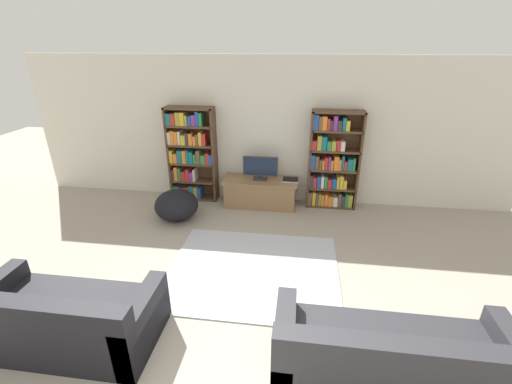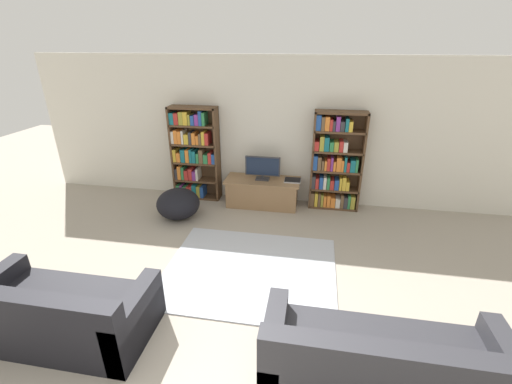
% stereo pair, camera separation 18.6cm
% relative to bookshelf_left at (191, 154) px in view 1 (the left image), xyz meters
% --- Properties ---
extents(wall_back, '(8.80, 0.06, 2.60)m').
position_rel_bookshelf_left_xyz_m(wall_back, '(1.40, 0.18, 0.42)').
color(wall_back, silver).
rests_on(wall_back, ground_plane).
extents(bookshelf_left, '(0.88, 0.30, 1.74)m').
position_rel_bookshelf_left_xyz_m(bookshelf_left, '(0.00, 0.00, 0.00)').
color(bookshelf_left, '#513823').
rests_on(bookshelf_left, ground_plane).
extents(bookshelf_right, '(0.88, 0.30, 1.74)m').
position_rel_bookshelf_left_xyz_m(bookshelf_right, '(2.57, -0.00, -0.05)').
color(bookshelf_right, '#513823').
rests_on(bookshelf_right, ground_plane).
extents(tv_stand, '(1.34, 0.56, 0.50)m').
position_rel_bookshelf_left_xyz_m(tv_stand, '(1.32, -0.15, -0.63)').
color(tv_stand, '#8E6B47').
rests_on(tv_stand, ground_plane).
extents(television, '(0.62, 0.16, 0.43)m').
position_rel_bookshelf_left_xyz_m(television, '(1.32, -0.15, -0.15)').
color(television, '#2D2D33').
rests_on(television, tv_stand).
extents(laptop, '(0.29, 0.25, 0.03)m').
position_rel_bookshelf_left_xyz_m(laptop, '(1.86, -0.13, -0.37)').
color(laptop, '#B7B7BC').
rests_on(laptop, tv_stand).
extents(area_rug, '(2.24, 1.87, 0.02)m').
position_rel_bookshelf_left_xyz_m(area_rug, '(1.47, -2.16, -0.88)').
color(area_rug, '#B2B7C1').
rests_on(area_rug, ground_plane).
extents(couch_left_sectional, '(1.80, 0.90, 0.77)m').
position_rel_bookshelf_left_xyz_m(couch_left_sectional, '(-0.23, -3.54, -0.62)').
color(couch_left_sectional, black).
rests_on(couch_left_sectional, ground_plane).
extents(couch_right_sofa, '(2.08, 0.81, 0.74)m').
position_rel_bookshelf_left_xyz_m(couch_right_sofa, '(2.91, -3.58, -0.62)').
color(couch_right_sofa, '#2D2D33').
rests_on(couch_right_sofa, ground_plane).
extents(beanbag_ottoman, '(0.73, 0.73, 0.51)m').
position_rel_bookshelf_left_xyz_m(beanbag_ottoman, '(-0.02, -0.88, -0.63)').
color(beanbag_ottoman, black).
rests_on(beanbag_ottoman, ground_plane).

